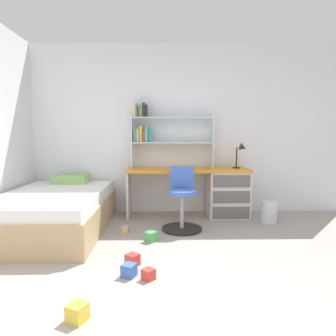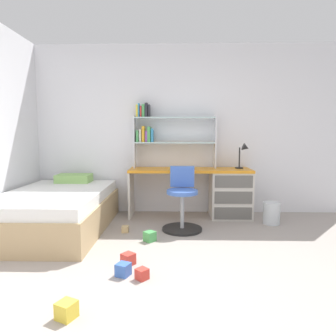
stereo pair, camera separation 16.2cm
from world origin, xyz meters
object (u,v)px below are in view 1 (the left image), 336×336
at_px(toy_block_natural_4, 125,230).
at_px(toy_block_red_5, 148,274).
at_px(bookshelf_hutch, 161,131).
at_px(waste_bin, 269,212).
at_px(toy_block_yellow_1, 77,312).
at_px(swivel_chair, 182,205).
at_px(desk_lamp, 241,152).
at_px(toy_block_green_0, 151,237).
at_px(desk, 218,190).
at_px(bed_platform, 55,212).
at_px(toy_block_red_3, 133,260).
at_px(toy_block_blue_2, 129,270).

relative_size(toy_block_natural_4, toy_block_red_5, 0.90).
xyz_separation_m(bookshelf_hutch, waste_bin, (1.53, -0.50, -1.14)).
xyz_separation_m(toy_block_yellow_1, toy_block_red_5, (0.45, 0.57, -0.01)).
relative_size(waste_bin, toy_block_natural_4, 3.62).
xyz_separation_m(bookshelf_hutch, swivel_chair, (0.28, -0.78, -0.96)).
bearing_deg(desk_lamp, toy_block_green_0, -139.97).
height_order(desk, bed_platform, desk).
bearing_deg(toy_block_red_3, toy_block_yellow_1, -108.36).
relative_size(waste_bin, toy_block_blue_2, 2.73).
bearing_deg(toy_block_yellow_1, toy_block_blue_2, 66.24).
height_order(desk, toy_block_red_5, desk).
bearing_deg(toy_block_green_0, toy_block_red_5, -89.28).
height_order(toy_block_green_0, toy_block_blue_2, toy_block_green_0).
relative_size(toy_block_red_3, toy_block_natural_4, 1.30).
relative_size(desk, swivel_chair, 2.21).
distance_m(toy_block_yellow_1, toy_block_natural_4, 1.81).
xyz_separation_m(desk_lamp, swivel_chair, (-0.93, -0.66, -0.65)).
bearing_deg(toy_block_red_5, toy_block_green_0, 90.72).
xyz_separation_m(toy_block_natural_4, toy_block_red_5, (0.35, -1.24, 0.00)).
bearing_deg(desk_lamp, desk, -175.80).
relative_size(desk_lamp, toy_block_red_3, 3.52).
bearing_deg(bed_platform, toy_block_red_3, -43.35).
xyz_separation_m(toy_block_blue_2, toy_block_red_3, (0.01, 0.23, -0.00)).
xyz_separation_m(desk_lamp, toy_block_natural_4, (-1.66, -0.80, -0.94)).
bearing_deg(toy_block_yellow_1, toy_block_red_3, 71.64).
height_order(waste_bin, toy_block_red_5, waste_bin).
bearing_deg(toy_block_red_5, toy_block_blue_2, 160.53).
height_order(toy_block_yellow_1, toy_block_natural_4, toy_block_yellow_1).
distance_m(swivel_chair, toy_block_natural_4, 0.79).
xyz_separation_m(desk_lamp, waste_bin, (0.32, -0.38, -0.83)).
distance_m(waste_bin, toy_block_yellow_1, 3.04).
distance_m(bookshelf_hutch, toy_block_green_0, 1.74).
distance_m(swivel_chair, bed_platform, 1.63).
xyz_separation_m(desk, toy_block_blue_2, (-1.14, -1.95, -0.34)).
relative_size(bookshelf_hutch, bed_platform, 0.64).
relative_size(desk, toy_block_red_3, 16.61).
xyz_separation_m(bed_platform, toy_block_blue_2, (1.08, -1.26, -0.20)).
height_order(bookshelf_hutch, swivel_chair, bookshelf_hutch).
bearing_deg(swivel_chair, toy_block_yellow_1, -112.95).
xyz_separation_m(desk_lamp, toy_block_red_3, (-1.47, -1.75, -0.93)).
bearing_deg(waste_bin, desk_lamp, 129.56).
bearing_deg(toy_block_red_5, bed_platform, 133.55).
bearing_deg(toy_block_red_3, toy_block_blue_2, -92.03).
bearing_deg(toy_block_red_5, toy_block_red_3, 119.51).
distance_m(bookshelf_hutch, toy_block_natural_4, 1.61).
xyz_separation_m(waste_bin, toy_block_blue_2, (-1.80, -1.60, -0.10)).
height_order(swivel_chair, toy_block_blue_2, swivel_chair).
bearing_deg(desk, toy_block_blue_2, -120.22).
bearing_deg(toy_block_blue_2, toy_block_natural_4, 98.55).
height_order(toy_block_yellow_1, toy_block_red_5, toy_block_yellow_1).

